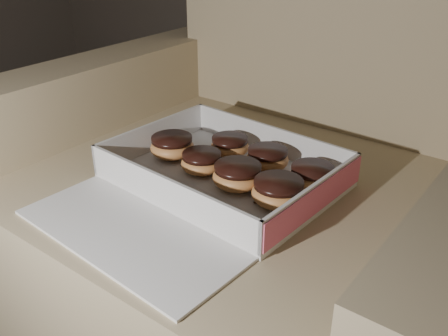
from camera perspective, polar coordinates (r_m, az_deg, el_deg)
armchair at (r=1.05m, az=4.13°, el=-5.86°), size 0.96×0.81×1.01m
bakery_box at (r=0.87m, az=-1.58°, el=-1.84°), size 0.41×0.47×0.07m
donut_a at (r=0.82m, az=6.22°, el=-2.72°), size 0.09×0.09×0.04m
donut_b at (r=0.92m, az=-2.56°, el=0.72°), size 0.08×0.08×0.04m
donut_c at (r=0.93m, az=4.99°, el=1.14°), size 0.08×0.08×0.04m
donut_d at (r=0.98m, az=0.67°, el=2.58°), size 0.08×0.08×0.04m
donut_e at (r=0.98m, az=-5.95°, el=2.51°), size 0.09×0.09×0.04m
donut_f at (r=0.88m, az=10.06°, el=-0.92°), size 0.08×0.08×0.04m
donut_g at (r=0.86m, az=1.57°, el=-0.86°), size 0.09×0.09×0.04m
crumb_a at (r=0.83m, az=-5.81°, el=-4.06°), size 0.01×0.01×0.00m
crumb_b at (r=0.83m, az=3.62°, el=-3.95°), size 0.01×0.01×0.00m
crumb_c at (r=0.85m, az=-3.37°, el=-3.02°), size 0.01×0.01×0.00m
crumb_d at (r=0.83m, az=-2.20°, el=-3.90°), size 0.01×0.01×0.00m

